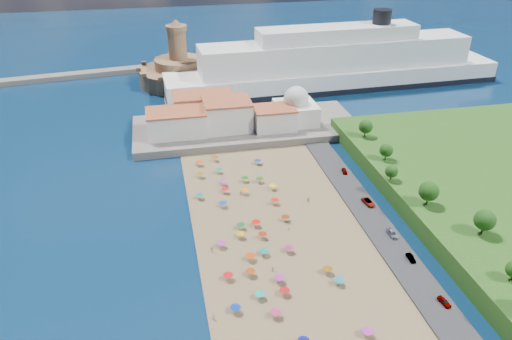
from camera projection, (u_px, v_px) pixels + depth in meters
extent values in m
plane|color=#071938|center=(260.00, 239.00, 138.35)|extent=(700.00, 700.00, 0.00)
cube|color=#59544C|center=(246.00, 127.00, 202.24)|extent=(90.00, 36.00, 3.00)
cube|color=#59544C|center=(185.00, 102.00, 228.54)|extent=(18.00, 70.00, 2.40)
cube|color=silver|center=(176.00, 123.00, 190.90)|extent=(22.00, 14.00, 9.00)
cube|color=silver|center=(227.00, 115.00, 195.74)|extent=(18.00, 16.00, 11.00)
cube|color=silver|center=(274.00, 119.00, 196.25)|extent=(16.00, 12.00, 8.00)
cube|color=silver|center=(203.00, 107.00, 204.87)|extent=(24.00, 14.00, 10.00)
cube|color=silver|center=(296.00, 113.00, 201.49)|extent=(16.00, 16.00, 8.00)
sphere|color=silver|center=(296.00, 99.00, 198.63)|extent=(10.00, 10.00, 10.00)
cylinder|color=silver|center=(297.00, 90.00, 196.82)|extent=(1.20, 1.20, 1.60)
cylinder|color=#906B48|center=(180.00, 76.00, 253.01)|extent=(40.00, 40.00, 8.00)
cylinder|color=#906B48|center=(179.00, 64.00, 249.91)|extent=(24.00, 24.00, 5.00)
cylinder|color=#906B48|center=(177.00, 45.00, 245.38)|extent=(9.00, 9.00, 14.00)
cylinder|color=#906B48|center=(176.00, 28.00, 241.47)|extent=(10.40, 10.40, 2.40)
cone|color=#906B48|center=(176.00, 22.00, 240.18)|extent=(6.00, 6.00, 3.00)
cube|color=black|center=(334.00, 84.00, 249.92)|extent=(168.99, 31.06, 2.71)
cube|color=white|center=(334.00, 77.00, 248.17)|extent=(167.98, 30.62, 10.03)
cube|color=white|center=(336.00, 54.00, 242.59)|extent=(134.40, 24.94, 13.38)
cube|color=white|center=(338.00, 33.00, 237.80)|extent=(78.54, 18.45, 6.69)
cylinder|color=black|center=(382.00, 17.00, 239.32)|extent=(8.92, 8.92, 6.69)
cylinder|color=gray|center=(221.00, 244.00, 133.97)|extent=(0.07, 0.07, 2.00)
cone|color=#B526AA|center=(221.00, 242.00, 133.54)|extent=(2.50, 2.50, 0.60)
cylinder|color=gray|center=(279.00, 279.00, 121.70)|extent=(0.07, 0.07, 2.00)
cone|color=#B025A2|center=(280.00, 276.00, 121.27)|extent=(2.50, 2.50, 0.60)
cylinder|color=gray|center=(258.00, 162.00, 176.15)|extent=(0.07, 0.07, 2.00)
cone|color=#0B3B96|center=(258.00, 160.00, 175.72)|extent=(2.50, 2.50, 0.60)
cylinder|color=gray|center=(328.00, 270.00, 124.59)|extent=(0.07, 0.07, 2.00)
cone|color=#8A4F0C|center=(328.00, 268.00, 124.16)|extent=(2.50, 2.50, 0.60)
cylinder|color=gray|center=(276.00, 314.00, 111.50)|extent=(0.07, 0.07, 2.00)
cone|color=#C02963|center=(276.00, 311.00, 111.07)|extent=(2.50, 2.50, 0.60)
cylinder|color=gray|center=(275.00, 201.00, 153.07)|extent=(0.07, 0.07, 2.00)
cone|color=red|center=(275.00, 199.00, 152.64)|extent=(2.50, 2.50, 0.60)
cylinder|color=gray|center=(262.00, 236.00, 137.53)|extent=(0.07, 0.07, 2.00)
cone|color=maroon|center=(262.00, 233.00, 137.10)|extent=(2.50, 2.50, 0.60)
cylinder|color=gray|center=(200.00, 196.00, 155.75)|extent=(0.07, 0.07, 2.00)
cone|color=#0D6D79|center=(199.00, 194.00, 155.32)|extent=(2.50, 2.50, 0.60)
cylinder|color=gray|center=(260.00, 296.00, 116.63)|extent=(0.07, 0.07, 2.00)
cone|color=#119D90|center=(260.00, 293.00, 116.20)|extent=(2.50, 2.50, 0.60)
cylinder|color=gray|center=(228.00, 277.00, 122.52)|extent=(0.07, 0.07, 2.00)
cone|color=red|center=(228.00, 274.00, 122.09)|extent=(2.50, 2.50, 0.60)
cylinder|color=gray|center=(285.00, 292.00, 117.70)|extent=(0.07, 0.07, 2.00)
cone|color=red|center=(285.00, 289.00, 117.27)|extent=(2.50, 2.50, 0.60)
cylinder|color=gray|center=(289.00, 249.00, 132.12)|extent=(0.07, 0.07, 2.00)
cone|color=#A7235E|center=(289.00, 247.00, 131.69)|extent=(2.50, 2.50, 0.60)
cone|color=#0B0E98|center=(304.00, 339.00, 103.94)|extent=(2.50, 2.50, 0.60)
cylinder|color=gray|center=(241.00, 226.00, 141.45)|extent=(0.07, 0.07, 2.00)
cone|color=#11632C|center=(241.00, 224.00, 141.02)|extent=(2.50, 2.50, 0.60)
cylinder|color=gray|center=(260.00, 180.00, 164.77)|extent=(0.07, 0.07, 2.00)
cone|color=#1C6812|center=(260.00, 178.00, 164.34)|extent=(2.50, 2.50, 0.60)
cylinder|color=gray|center=(223.00, 182.00, 163.44)|extent=(0.07, 0.07, 2.00)
cone|color=#BE28A6|center=(223.00, 180.00, 163.02)|extent=(2.50, 2.50, 0.60)
cylinder|color=gray|center=(245.00, 192.00, 158.23)|extent=(0.07, 0.07, 2.00)
cone|color=orange|center=(245.00, 189.00, 157.80)|extent=(2.50, 2.50, 0.60)
cylinder|color=gray|center=(219.00, 171.00, 170.45)|extent=(0.07, 0.07, 2.00)
cone|color=#0E8269|center=(218.00, 168.00, 170.03)|extent=(2.50, 2.50, 0.60)
cylinder|color=gray|center=(256.00, 224.00, 142.57)|extent=(0.07, 0.07, 2.00)
cone|color=red|center=(256.00, 221.00, 142.14)|extent=(2.50, 2.50, 0.60)
cylinder|color=gray|center=(264.00, 252.00, 131.00)|extent=(0.07, 0.07, 2.00)
cone|color=#0D8071|center=(264.00, 250.00, 130.57)|extent=(2.50, 2.50, 0.60)
cylinder|color=gray|center=(225.00, 190.00, 158.91)|extent=(0.07, 0.07, 2.00)
cone|color=red|center=(225.00, 188.00, 158.48)|extent=(2.50, 2.50, 0.60)
cylinder|color=gray|center=(223.00, 204.00, 151.64)|extent=(0.07, 0.07, 2.00)
cone|color=#0E38BB|center=(223.00, 202.00, 151.21)|extent=(2.50, 2.50, 0.60)
cylinder|color=gray|center=(200.00, 163.00, 175.32)|extent=(0.07, 0.07, 2.00)
cone|color=#E7490A|center=(200.00, 161.00, 174.90)|extent=(2.50, 2.50, 0.60)
cylinder|color=gray|center=(250.00, 257.00, 129.19)|extent=(0.07, 0.07, 2.00)
cone|color=#C64108|center=(250.00, 254.00, 128.76)|extent=(2.50, 2.50, 0.60)
cylinder|color=gray|center=(235.00, 309.00, 112.81)|extent=(0.07, 0.07, 2.00)
cone|color=#0C2CA8|center=(235.00, 306.00, 112.38)|extent=(2.50, 2.50, 0.60)
cylinder|color=gray|center=(339.00, 282.00, 120.94)|extent=(0.07, 0.07, 2.00)
cone|color=#108098|center=(339.00, 279.00, 120.51)|extent=(2.50, 2.50, 0.60)
cylinder|color=gray|center=(245.00, 179.00, 165.25)|extent=(0.07, 0.07, 2.00)
cone|color=#1D6411|center=(245.00, 177.00, 164.82)|extent=(2.50, 2.50, 0.60)
cylinder|color=gray|center=(251.00, 273.00, 123.81)|extent=(0.07, 0.07, 2.00)
cone|color=#9B380E|center=(251.00, 270.00, 123.38)|extent=(2.50, 2.50, 0.60)
cylinder|color=gray|center=(200.00, 175.00, 167.65)|extent=(0.07, 0.07, 2.00)
cone|color=#8C620C|center=(200.00, 173.00, 167.22)|extent=(2.50, 2.50, 0.60)
cylinder|color=gray|center=(273.00, 187.00, 160.90)|extent=(0.07, 0.07, 2.00)
cone|color=yellow|center=(273.00, 184.00, 160.47)|extent=(2.50, 2.50, 0.60)
cylinder|color=gray|center=(285.00, 218.00, 144.98)|extent=(0.07, 0.07, 2.00)
cone|color=maroon|center=(285.00, 216.00, 144.55)|extent=(2.50, 2.50, 0.60)
cylinder|color=gray|center=(240.00, 235.00, 137.73)|extent=(0.07, 0.07, 2.00)
cone|color=#CB990B|center=(240.00, 232.00, 137.30)|extent=(2.50, 2.50, 0.60)
cylinder|color=gray|center=(215.00, 159.00, 178.48)|extent=(0.07, 0.07, 2.00)
cone|color=#874D0C|center=(215.00, 156.00, 178.05)|extent=(2.50, 2.50, 0.60)
cylinder|color=gray|center=(367.00, 333.00, 106.61)|extent=(0.07, 0.07, 2.00)
cone|color=#B827AC|center=(368.00, 330.00, 106.18)|extent=(2.50, 2.50, 0.60)
imported|color=tan|center=(198.00, 165.00, 174.32)|extent=(0.80, 1.05, 1.65)
imported|color=tan|center=(212.00, 250.00, 132.20)|extent=(0.87, 0.68, 1.77)
imported|color=tan|center=(273.00, 269.00, 125.41)|extent=(0.82, 0.92, 1.58)
imported|color=tan|center=(214.00, 316.00, 110.93)|extent=(0.76, 0.82, 1.89)
imported|color=tan|center=(289.00, 228.00, 140.95)|extent=(0.56, 0.67, 1.56)
imported|color=tan|center=(262.00, 163.00, 175.51)|extent=(1.08, 0.64, 1.65)
imported|color=tan|center=(308.00, 200.00, 154.31)|extent=(1.46, 1.47, 1.70)
imported|color=tan|center=(241.00, 193.00, 157.76)|extent=(0.70, 0.87, 1.71)
imported|color=gray|center=(368.00, 202.00, 152.52)|extent=(3.04, 5.44, 1.44)
imported|color=gray|center=(392.00, 234.00, 138.16)|extent=(1.94, 4.68, 1.35)
imported|color=gray|center=(345.00, 171.00, 170.10)|extent=(2.14, 3.99, 1.29)
imported|color=gray|center=(444.00, 302.00, 114.78)|extent=(2.14, 3.98, 1.29)
imported|color=gray|center=(411.00, 258.00, 128.91)|extent=(1.35, 3.72, 1.22)
cylinder|color=#382314|center=(512.00, 276.00, 113.89)|extent=(0.50, 0.50, 2.19)
cylinder|color=#382314|center=(483.00, 229.00, 129.54)|extent=(0.50, 0.50, 3.09)
sphere|color=#14380F|center=(485.00, 220.00, 128.21)|extent=(5.57, 5.57, 5.57)
cylinder|color=#382314|center=(427.00, 200.00, 141.99)|extent=(0.50, 0.50, 3.16)
sphere|color=#14380F|center=(429.00, 191.00, 140.64)|extent=(5.69, 5.69, 5.69)
cylinder|color=#382314|center=(391.00, 177.00, 154.69)|extent=(0.50, 0.50, 2.23)
sphere|color=#14380F|center=(391.00, 171.00, 153.73)|extent=(4.01, 4.01, 4.01)
cylinder|color=#382314|center=(386.00, 156.00, 166.80)|extent=(0.50, 0.50, 2.53)
sphere|color=#14380F|center=(386.00, 150.00, 165.71)|extent=(4.56, 4.56, 4.56)
cylinder|color=#382314|center=(365.00, 133.00, 183.14)|extent=(0.50, 0.50, 2.84)
sphere|color=#14380F|center=(366.00, 126.00, 181.92)|extent=(5.12, 5.12, 5.12)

